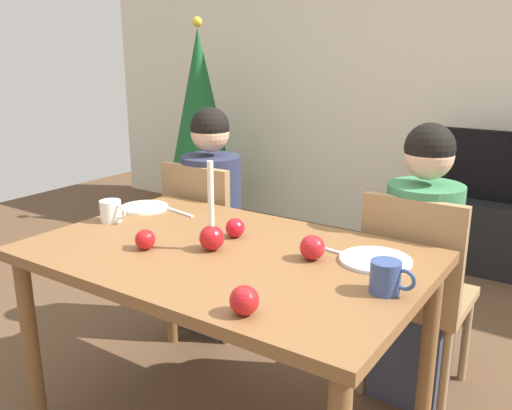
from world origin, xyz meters
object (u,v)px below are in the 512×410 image
dining_table (225,272)px  apple_far_edge (145,239)px  tv_stand (489,235)px  plate_right (375,260)px  tv (498,167)px  person_left_child (212,225)px  chair_right (415,286)px  apple_by_left_plate (312,248)px  candle_centerpiece (212,232)px  apple_near_candle (244,300)px  mug_left (111,211)px  chair_left (209,237)px  plate_left (144,207)px  person_right_child (419,270)px  christmas_tree (200,122)px  mug_right (386,277)px  apple_by_right_mug (235,228)px

dining_table → apple_far_edge: apple_far_edge is taller
tv_stand → plate_right: 2.17m
tv → apple_far_edge: 2.56m
person_left_child → apple_far_edge: 0.88m
chair_right → apple_by_left_plate: bearing=-112.1°
candle_centerpiece → apple_near_candle: candle_centerpiece is taller
mug_left → apple_near_candle: mug_left is taller
chair_left → chair_right: size_ratio=1.00×
person_left_child → tv_stand: person_left_child is taller
candle_centerpiece → plate_right: (0.53, 0.22, -0.06)m
person_left_child → plate_left: size_ratio=5.48×
person_right_child → christmas_tree: christmas_tree is taller
christmas_tree → plate_left: bearing=-57.3°
mug_right → apple_near_candle: mug_right is taller
person_left_child → plate_right: size_ratio=4.83×
christmas_tree → apple_far_edge: (1.52, -2.15, -0.09)m
chair_right → plate_right: chair_right is taller
dining_table → plate_left: plate_left is taller
apple_near_candle → mug_right: bearing=51.9°
apple_by_left_plate → apple_by_right_mug: size_ratio=1.17×
christmas_tree → plate_left: 2.12m
tv_stand → christmas_tree: christmas_tree is taller
candle_centerpiece → apple_by_right_mug: size_ratio=4.37×
person_right_child → tv: (-0.02, 1.66, 0.14)m
tv → apple_near_candle: tv is taller
plate_left → plate_right: same height
plate_left → apple_near_candle: 1.12m
plate_right → chair_right: bearing=86.9°
plate_right → apple_near_candle: 0.58m
candle_centerpiece → mug_right: (0.64, 0.00, -0.02)m
tv_stand → mug_left: 2.59m
plate_left → apple_by_right_mug: bearing=-8.4°
tv_stand → person_left_child: bearing=-122.4°
chair_left → plate_left: size_ratio=4.21×
dining_table → apple_near_candle: size_ratio=17.12×
dining_table → mug_right: mug_right is taller
tv → plate_left: 2.36m
person_left_child → plate_right: person_left_child is taller
apple_far_edge → tv_stand: bearing=73.4°
apple_by_right_mug → apple_near_candle: bearing=-51.8°
tv_stand → apple_by_left_plate: (-0.19, -2.21, 0.55)m
christmas_tree → candle_centerpiece: christmas_tree is taller
person_left_child → candle_centerpiece: 0.88m
dining_table → tv: (0.49, 2.30, 0.04)m
chair_left → plate_right: bearing=-21.3°
person_right_child → christmas_tree: size_ratio=0.69×
apple_by_left_plate → tv_stand: bearing=85.1°
person_left_child → mug_left: person_left_child is taller
tv → christmas_tree: bearing=-172.4°
person_left_child → mug_right: size_ratio=8.63×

